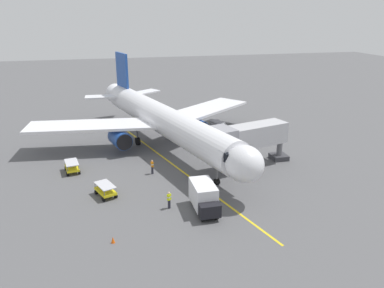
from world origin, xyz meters
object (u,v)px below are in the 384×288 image
at_px(box_truck_portside, 204,197).
at_px(safety_cone_nose_right, 275,157).
at_px(ground_crew_wing_walker, 152,167).
at_px(baggage_cart_starboard_side, 106,190).
at_px(airplane, 162,119).
at_px(baggage_cart_near_nose, 72,167).
at_px(baggage_cart_rear_apron, 218,125).
at_px(jet_bridge, 244,138).
at_px(ground_crew_marshaller, 169,200).
at_px(safety_cone_nose_left, 113,240).

xyz_separation_m(box_truck_portside, safety_cone_nose_right, (-12.43, -10.67, -1.11)).
height_order(ground_crew_wing_walker, baggage_cart_starboard_side, ground_crew_wing_walker).
distance_m(airplane, baggage_cart_near_nose, 13.58).
bearing_deg(baggage_cart_rear_apron, box_truck_portside, 69.78).
height_order(jet_bridge, safety_cone_nose_right, jet_bridge).
xyz_separation_m(airplane, jet_bridge, (-8.17, 9.45, -0.24)).
bearing_deg(box_truck_portside, ground_crew_marshaller, -21.89).
bearing_deg(airplane, ground_crew_marshaller, 82.31).
bearing_deg(ground_crew_wing_walker, baggage_cart_near_nose, -16.93).
height_order(baggage_cart_starboard_side, safety_cone_nose_right, baggage_cart_starboard_side).
distance_m(airplane, ground_crew_marshaller, 17.64).
bearing_deg(ground_crew_marshaller, baggage_cart_near_nose, -50.10).
height_order(airplane, ground_crew_marshaller, airplane).
height_order(box_truck_portside, baggage_cart_rear_apron, box_truck_portside).
bearing_deg(safety_cone_nose_left, ground_crew_wing_walker, -111.35).
height_order(jet_bridge, safety_cone_nose_left, jet_bridge).
xyz_separation_m(jet_bridge, box_truck_portside, (7.38, 9.01, -2.38)).
height_order(jet_bridge, baggage_cart_starboard_side, jet_bridge).
height_order(ground_crew_wing_walker, safety_cone_nose_left, ground_crew_wing_walker).
bearing_deg(safety_cone_nose_left, ground_crew_marshaller, -140.10).
height_order(jet_bridge, ground_crew_marshaller, jet_bridge).
bearing_deg(ground_crew_wing_walker, airplane, -107.26).
bearing_deg(baggage_cart_rear_apron, airplane, 32.91).
relative_size(airplane, box_truck_portside, 8.60).
relative_size(ground_crew_marshaller, baggage_cart_starboard_side, 0.58).
height_order(baggage_cart_rear_apron, safety_cone_nose_left, baggage_cart_rear_apron).
distance_m(ground_crew_marshaller, box_truck_portside, 3.40).
height_order(airplane, ground_crew_wing_walker, airplane).
bearing_deg(baggage_cart_rear_apron, safety_cone_nose_left, 57.80).
bearing_deg(baggage_cart_starboard_side, baggage_cart_rear_apron, -132.69).
bearing_deg(baggage_cart_rear_apron, ground_crew_wing_walker, 50.10).
bearing_deg(baggage_cart_starboard_side, box_truck_portside, 149.29).
bearing_deg(ground_crew_wing_walker, safety_cone_nose_left, 68.65).
distance_m(baggage_cart_near_nose, safety_cone_nose_left, 16.33).
bearing_deg(safety_cone_nose_left, airplane, -109.74).
bearing_deg(airplane, safety_cone_nose_left, 70.26).
relative_size(ground_crew_marshaller, baggage_cart_near_nose, 0.61).
relative_size(baggage_cart_near_nose, safety_cone_nose_right, 5.08).
height_order(ground_crew_wing_walker, safety_cone_nose_right, ground_crew_wing_walker).
distance_m(box_truck_portside, safety_cone_nose_left, 9.31).
xyz_separation_m(airplane, baggage_cart_near_nose, (11.73, 5.96, -3.35)).
distance_m(jet_bridge, baggage_cart_rear_apron, 16.30).
xyz_separation_m(ground_crew_marshaller, safety_cone_nose_left, (5.50, 4.60, -0.61)).
relative_size(ground_crew_wing_walker, baggage_cart_rear_apron, 0.60).
bearing_deg(safety_cone_nose_right, ground_crew_wing_walker, 3.29).
distance_m(ground_crew_wing_walker, box_truck_portside, 10.38).
bearing_deg(jet_bridge, baggage_cart_starboard_side, 12.85).
xyz_separation_m(ground_crew_wing_walker, safety_cone_nose_left, (5.12, 13.11, -0.61)).
relative_size(box_truck_portside, baggage_cart_starboard_side, 1.57).
xyz_separation_m(safety_cone_nose_left, safety_cone_nose_right, (-21.05, -14.02, 0.00)).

